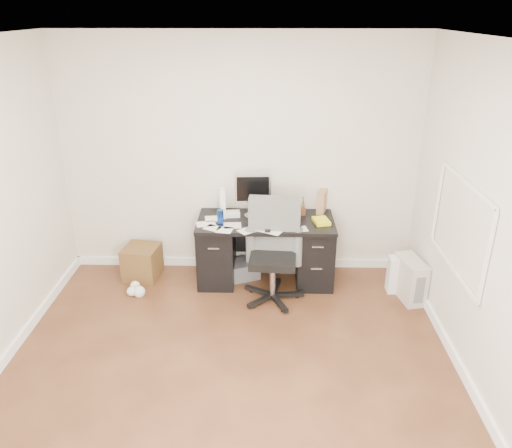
{
  "coord_description": "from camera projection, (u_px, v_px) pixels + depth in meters",
  "views": [
    {
      "loc": [
        0.31,
        -3.39,
        2.89
      ],
      "look_at": [
        0.2,
        1.2,
        0.9
      ],
      "focal_mm": 35.0,
      "sensor_mm": 36.0,
      "label": 1
    }
  ],
  "objects": [
    {
      "name": "loose_papers",
      "position": [
        247.0,
        222.0,
        5.43
      ],
      "size": [
        1.1,
        0.6,
        0.0
      ],
      "primitive_type": null,
      "color": "silver",
      "rests_on": "desk"
    },
    {
      "name": "travel_mug",
      "position": [
        220.0,
        217.0,
        5.35
      ],
      "size": [
        0.09,
        0.09,
        0.16
      ],
      "primitive_type": "cylinder",
      "rotation": [
        0.0,
        0.0,
        -0.29
      ],
      "color": "navy",
      "rests_on": "desk"
    },
    {
      "name": "pen_cup",
      "position": [
        302.0,
        206.0,
        5.57
      ],
      "size": [
        0.11,
        0.11,
        0.21
      ],
      "primitive_type": null,
      "rotation": [
        0.0,
        0.0,
        0.33
      ],
      "color": "#572D19",
      "rests_on": "desk"
    },
    {
      "name": "magazine_file",
      "position": [
        322.0,
        201.0,
        5.65
      ],
      "size": [
        0.17,
        0.24,
        0.25
      ],
      "primitive_type": "cube",
      "rotation": [
        0.0,
        0.0,
        -0.29
      ],
      "color": "#8E6444",
      "rests_on": "desk"
    },
    {
      "name": "wicker_basket",
      "position": [
        142.0,
        262.0,
        5.77
      ],
      "size": [
        0.43,
        0.43,
        0.38
      ],
      "primitive_type": "cube",
      "rotation": [
        0.0,
        0.0,
        -0.15
      ],
      "color": "#463015",
      "rests_on": "ground"
    },
    {
      "name": "ground",
      "position": [
        229.0,
        376.0,
        4.27
      ],
      "size": [
        4.0,
        4.0,
        0.0
      ],
      "primitive_type": "plane",
      "color": "#412214",
      "rests_on": "ground"
    },
    {
      "name": "desk_printer",
      "position": [
        243.0,
        269.0,
        5.79
      ],
      "size": [
        0.41,
        0.38,
        0.2
      ],
      "primitive_type": "cube",
      "rotation": [
        0.0,
        0.0,
        0.39
      ],
      "color": "slate",
      "rests_on": "ground"
    },
    {
      "name": "desk",
      "position": [
        265.0,
        249.0,
        5.61
      ],
      "size": [
        1.5,
        0.7,
        0.75
      ],
      "color": "black",
      "rests_on": "ground"
    },
    {
      "name": "keyboard",
      "position": [
        278.0,
        224.0,
        5.34
      ],
      "size": [
        0.5,
        0.23,
        0.03
      ],
      "primitive_type": "cube",
      "rotation": [
        0.0,
        0.0,
        0.13
      ],
      "color": "black",
      "rests_on": "desk"
    },
    {
      "name": "room_shell",
      "position": [
        229.0,
        192.0,
        3.63
      ],
      "size": [
        4.02,
        4.02,
        2.71
      ],
      "color": "beige",
      "rests_on": "ground"
    },
    {
      "name": "pc_tower",
      "position": [
        410.0,
        279.0,
        5.33
      ],
      "size": [
        0.28,
        0.49,
        0.46
      ],
      "primitive_type": "cube",
      "rotation": [
        0.0,
        0.0,
        0.19
      ],
      "color": "beige",
      "rests_on": "ground"
    },
    {
      "name": "white_binder",
      "position": [
        223.0,
        203.0,
        5.55
      ],
      "size": [
        0.14,
        0.27,
        0.29
      ],
      "primitive_type": "cube",
      "rotation": [
        0.0,
        0.0,
        0.11
      ],
      "color": "white",
      "rests_on": "desk"
    },
    {
      "name": "computer_mouse",
      "position": [
        293.0,
        218.0,
        5.44
      ],
      "size": [
        0.07,
        0.07,
        0.06
      ],
      "primitive_type": "sphere",
      "rotation": [
        0.0,
        0.0,
        0.1
      ],
      "color": "#B4B3B8",
      "rests_on": "desk"
    },
    {
      "name": "lcd_monitor",
      "position": [
        253.0,
        195.0,
        5.47
      ],
      "size": [
        0.41,
        0.25,
        0.5
      ],
      "primitive_type": null,
      "rotation": [
        0.0,
        0.0,
        0.06
      ],
      "color": "#B4B3B8",
      "rests_on": "desk"
    },
    {
      "name": "office_chair",
      "position": [
        273.0,
        253.0,
        5.18
      ],
      "size": [
        0.66,
        0.66,
        1.1
      ],
      "primitive_type": null,
      "rotation": [
        0.0,
        0.0,
        -0.07
      ],
      "color": "#4A4C4A",
      "rests_on": "ground"
    },
    {
      "name": "paper_remote",
      "position": [
        270.0,
        229.0,
        5.23
      ],
      "size": [
        0.35,
        0.32,
        0.02
      ],
      "primitive_type": null,
      "rotation": [
        0.0,
        0.0,
        -0.49
      ],
      "color": "silver",
      "rests_on": "desk"
    },
    {
      "name": "shopping_bag",
      "position": [
        402.0,
        275.0,
        5.46
      ],
      "size": [
        0.31,
        0.22,
        0.41
      ],
      "primitive_type": "cube",
      "rotation": [
        0.0,
        0.0,
        -0.01
      ],
      "color": "white",
      "rests_on": "ground"
    },
    {
      "name": "yellow_book",
      "position": [
        322.0,
        221.0,
        5.4
      ],
      "size": [
        0.21,
        0.25,
        0.04
      ],
      "primitive_type": "cube",
      "rotation": [
        0.0,
        0.0,
        0.22
      ],
      "color": "yellow",
      "rests_on": "desk"
    }
  ]
}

